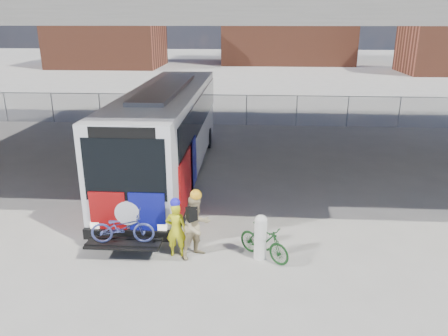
# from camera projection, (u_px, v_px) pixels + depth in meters

# --- Properties ---
(ground) EXTENTS (160.00, 160.00, 0.00)m
(ground) POSITION_uv_depth(u_px,v_px,m) (211.00, 204.00, 15.27)
(ground) COLOR #9E9991
(ground) RESTS_ON ground
(bus) EXTENTS (2.67, 12.92, 3.69)m
(bus) POSITION_uv_depth(u_px,v_px,m) (167.00, 126.00, 17.35)
(bus) COLOR silver
(bus) RESTS_ON ground
(overpass) EXTENTS (40.00, 16.00, 7.95)m
(overpass) POSITION_uv_depth(u_px,v_px,m) (219.00, 8.00, 16.91)
(overpass) COLOR #605E59
(overpass) RESTS_ON ground
(chainlink_fence) EXTENTS (30.00, 0.06, 30.00)m
(chainlink_fence) POSITION_uv_depth(u_px,v_px,m) (230.00, 102.00, 26.13)
(chainlink_fence) COLOR gray
(chainlink_fence) RESTS_ON ground
(brick_buildings) EXTENTS (54.00, 22.00, 12.00)m
(brick_buildings) POSITION_uv_depth(u_px,v_px,m) (253.00, 24.00, 58.93)
(brick_buildings) COLOR brown
(brick_buildings) RESTS_ON ground
(bollard) EXTENTS (0.33, 0.33, 1.28)m
(bollard) POSITION_uv_depth(u_px,v_px,m) (260.00, 235.00, 11.61)
(bollard) COLOR silver
(bollard) RESTS_ON ground
(cyclist_hivis) EXTENTS (0.57, 0.38, 1.70)m
(cyclist_hivis) POSITION_uv_depth(u_px,v_px,m) (176.00, 228.00, 11.71)
(cyclist_hivis) COLOR yellow
(cyclist_hivis) RESTS_ON ground
(cyclist_tan) EXTENTS (1.09, 1.08, 1.95)m
(cyclist_tan) POSITION_uv_depth(u_px,v_px,m) (196.00, 225.00, 11.64)
(cyclist_tan) COLOR tan
(cyclist_tan) RESTS_ON ground
(bike_parked) EXTENTS (1.56, 1.40, 0.98)m
(bike_parked) POSITION_uv_depth(u_px,v_px,m) (264.00, 242.00, 11.67)
(bike_parked) COLOR #144017
(bike_parked) RESTS_ON ground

